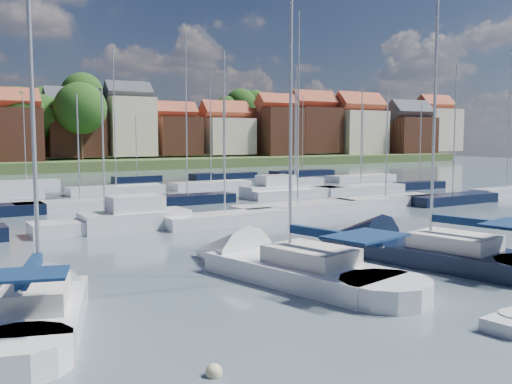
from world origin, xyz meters
TOP-DOWN VIEW (x-y plane):
  - ground at (0.00, 40.00)m, footprint 260.00×260.00m
  - sailboat_left at (-14.15, 3.85)m, footprint 5.70×10.70m
  - sailboat_centre at (-4.27, 5.13)m, footprint 6.42×13.75m
  - sailboat_navy at (3.38, 4.40)m, footprint 6.72×14.45m
  - buoy_b at (-11.33, -3.38)m, footprint 0.44×0.44m
  - buoy_c at (-4.25, -0.53)m, footprint 0.54×0.54m
  - buoy_e at (6.04, 5.98)m, footprint 0.54×0.54m
  - marina_field at (1.91, 35.15)m, footprint 79.62×41.41m
  - far_shore_town at (2.23, 132.67)m, footprint 212.46×90.00m

SIDE VIEW (x-z plane):
  - ground at x=0.00m, z-range 0.00..0.00m
  - buoy_b at x=-11.33m, z-range -0.22..0.22m
  - buoy_c at x=-4.25m, z-range -0.27..0.27m
  - buoy_e at x=6.04m, z-range -0.27..0.27m
  - sailboat_navy at x=3.38m, z-range -9.28..9.96m
  - sailboat_centre at x=-4.27m, z-range -8.65..9.34m
  - sailboat_left at x=-14.15m, z-range -6.70..7.42m
  - marina_field at x=1.91m, z-range -7.53..8.40m
  - far_shore_town at x=2.23m, z-range -6.53..15.74m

